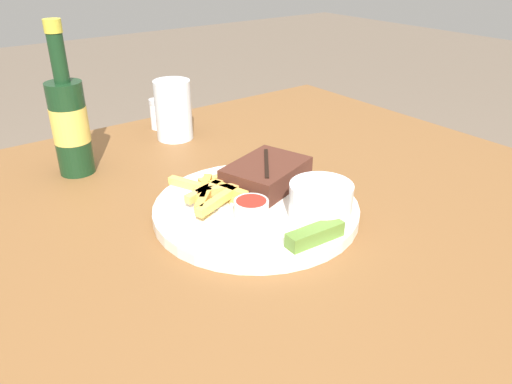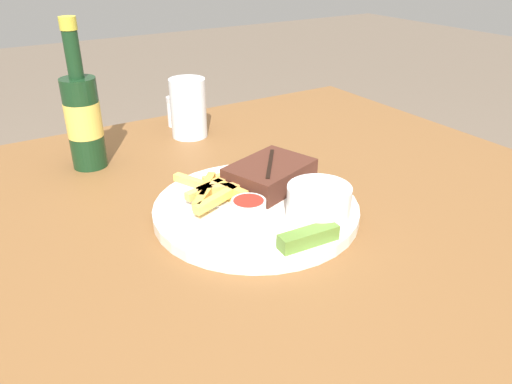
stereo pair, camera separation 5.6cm
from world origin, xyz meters
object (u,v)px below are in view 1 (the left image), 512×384
object	(u,v)px
fork_utensil	(202,208)
beer_bottle	(70,122)
dipping_sauce_cup	(251,209)
pickle_spear	(313,235)
coleslaw_cup	(321,199)
steak_portion	(266,174)
drinking_glass	(173,110)
salt_shaker	(157,114)
dinner_plate	(256,209)

from	to	relation	value
fork_utensil	beer_bottle	xyz separation A→B (m)	(-0.09, 0.28, 0.07)
dipping_sauce_cup	pickle_spear	world-z (taller)	dipping_sauce_cup
coleslaw_cup	dipping_sauce_cup	xyz separation A→B (m)	(-0.08, 0.05, -0.01)
dipping_sauce_cup	pickle_spear	bearing A→B (deg)	-74.02
steak_portion	fork_utensil	bearing A→B (deg)	-176.34
steak_portion	drinking_glass	distance (m)	0.31
steak_portion	pickle_spear	size ratio (longest dim) A/B	1.82
steak_portion	drinking_glass	size ratio (longest dim) A/B	1.27
steak_portion	dipping_sauce_cup	size ratio (longest dim) A/B	3.15
pickle_spear	salt_shaker	world-z (taller)	salt_shaker
steak_portion	pickle_spear	distance (m)	0.18
coleslaw_cup	fork_utensil	distance (m)	0.17
dinner_plate	fork_utensil	size ratio (longest dim) A/B	2.39
salt_shaker	dinner_plate	bearing A→B (deg)	-97.70
pickle_spear	salt_shaker	size ratio (longest dim) A/B	1.28
pickle_spear	salt_shaker	bearing A→B (deg)	83.68
fork_utensil	salt_shaker	distance (m)	0.42
coleslaw_cup	salt_shaker	size ratio (longest dim) A/B	1.35
dipping_sauce_cup	salt_shaker	world-z (taller)	salt_shaker
fork_utensil	coleslaw_cup	bearing A→B (deg)	-19.16
coleslaw_cup	beer_bottle	distance (m)	0.45
steak_portion	drinking_glass	bearing A→B (deg)	88.52
pickle_spear	drinking_glass	distance (m)	0.49
dipping_sauce_cup	beer_bottle	size ratio (longest dim) A/B	0.19
salt_shaker	fork_utensil	bearing A→B (deg)	-108.22
steak_portion	salt_shaker	size ratio (longest dim) A/B	2.33
steak_portion	coleslaw_cup	size ratio (longest dim) A/B	1.72
fork_utensil	salt_shaker	size ratio (longest dim) A/B	1.94
beer_bottle	dinner_plate	bearing A→B (deg)	-63.04
beer_bottle	pickle_spear	bearing A→B (deg)	-70.51
salt_shaker	coleslaw_cup	bearing A→B (deg)	-91.07
beer_bottle	salt_shaker	distance (m)	0.25
steak_portion	beer_bottle	size ratio (longest dim) A/B	0.59
coleslaw_cup	drinking_glass	world-z (taller)	drinking_glass
dinner_plate	steak_portion	size ratio (longest dim) A/B	1.99
coleslaw_cup	steak_portion	bearing A→B (deg)	88.42
pickle_spear	beer_bottle	distance (m)	0.47
dinner_plate	fork_utensil	bearing A→B (deg)	154.72
beer_bottle	drinking_glass	distance (m)	0.22
dinner_plate	pickle_spear	bearing A→B (deg)	-91.58
coleslaw_cup	salt_shaker	xyz separation A→B (m)	(0.01, 0.51, -0.01)
beer_bottle	steak_portion	bearing A→B (deg)	-52.00
coleslaw_cup	dipping_sauce_cup	world-z (taller)	coleslaw_cup
pickle_spear	salt_shaker	xyz separation A→B (m)	(0.06, 0.56, 0.00)
steak_portion	fork_utensil	distance (m)	0.13
steak_portion	drinking_glass	xyz separation A→B (m)	(0.01, 0.31, 0.02)
coleslaw_cup	beer_bottle	world-z (taller)	beer_bottle
dinner_plate	dipping_sauce_cup	bearing A→B (deg)	-135.67
salt_shaker	dipping_sauce_cup	bearing A→B (deg)	-100.96
dipping_sauce_cup	fork_utensil	xyz separation A→B (m)	(-0.04, 0.06, -0.01)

